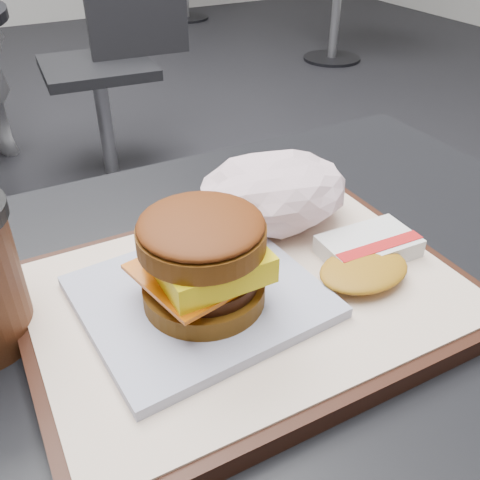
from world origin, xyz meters
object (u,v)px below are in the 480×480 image
object	(u,v)px
customer_table	(259,419)
crumpled_wrapper	(275,192)
neighbor_chair	(112,52)
breakfast_sandwich	(202,269)
serving_tray	(248,297)
hash_brown	(366,256)

from	to	relation	value
customer_table	crumpled_wrapper	xyz separation A→B (m)	(0.06, 0.08, 0.24)
crumpled_wrapper	neighbor_chair	size ratio (longest dim) A/B	0.18
customer_table	crumpled_wrapper	distance (m)	0.26
breakfast_sandwich	crumpled_wrapper	size ratio (longest dim) A/B	1.31
serving_tray	crumpled_wrapper	size ratio (longest dim) A/B	2.44
hash_brown	neighbor_chair	xyz separation A→B (m)	(0.28, 1.86, -0.29)
serving_tray	hash_brown	world-z (taller)	hash_brown
serving_tray	neighbor_chair	world-z (taller)	neighbor_chair
breakfast_sandwich	crumpled_wrapper	world-z (taller)	breakfast_sandwich
serving_tray	breakfast_sandwich	distance (m)	0.07
customer_table	breakfast_sandwich	distance (m)	0.25
hash_brown	neighbor_chair	distance (m)	1.90
customer_table	crumpled_wrapper	size ratio (longest dim) A/B	5.14
crumpled_wrapper	neighbor_chair	world-z (taller)	neighbor_chair
neighbor_chair	breakfast_sandwich	bearing A→B (deg)	-103.22
serving_tray	crumpled_wrapper	world-z (taller)	crumpled_wrapper
breakfast_sandwich	neighbor_chair	distance (m)	1.92
customer_table	breakfast_sandwich	xyz separation A→B (m)	(-0.06, -0.01, 0.24)
serving_tray	neighbor_chair	bearing A→B (deg)	78.06
serving_tray	crumpled_wrapper	xyz separation A→B (m)	(0.08, 0.09, 0.04)
breakfast_sandwich	hash_brown	bearing A→B (deg)	-6.83
customer_table	serving_tray	world-z (taller)	serving_tray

